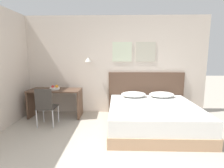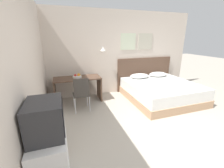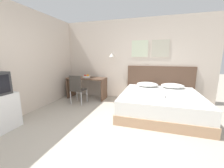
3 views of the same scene
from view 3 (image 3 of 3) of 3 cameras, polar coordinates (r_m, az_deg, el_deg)
name	(u,v)px [view 3 (image 3 of 3)]	position (r m, az deg, el deg)	size (l,w,h in m)	color
ground_plane	(96,148)	(2.43, -6.68, -25.00)	(24.00, 24.00, 0.00)	#B2A899
wall_back	(129,60)	(4.75, 7.13, 9.81)	(5.29, 0.31, 2.65)	beige
bed	(160,103)	(3.79, 19.24, -7.53)	(1.94, 1.99, 0.53)	tan
headboard	(159,84)	(4.70, 19.01, 0.01)	(2.06, 0.06, 1.15)	brown
pillow_left	(147,84)	(4.40, 14.43, -0.14)	(0.65, 0.44, 0.14)	white
pillow_right	(173,86)	(4.44, 23.86, -0.67)	(0.65, 0.44, 0.14)	white
folded_towel_near_foot	(157,95)	(3.41, 18.31, -4.30)	(0.33, 0.31, 0.06)	white
desk	(87,84)	(4.88, -10.40, 0.19)	(1.32, 0.58, 0.73)	brown
desk_chair	(77,88)	(4.29, -14.36, -1.52)	(0.40, 0.40, 0.89)	#3D3833
fruit_bowl	(86,77)	(4.83, -10.56, 3.08)	(0.25, 0.25, 0.12)	silver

